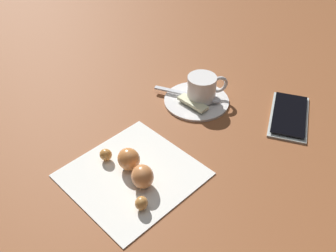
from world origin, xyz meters
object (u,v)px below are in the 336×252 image
(saucer, at_px, (197,100))
(teaspoon, at_px, (198,96))
(napkin, at_px, (133,174))
(cell_phone, at_px, (289,115))
(sugar_packet, at_px, (193,103))
(espresso_cup, at_px, (203,87))
(croissant, at_px, (134,169))

(saucer, height_order, teaspoon, teaspoon)
(napkin, height_order, cell_phone, cell_phone)
(sugar_packet, distance_m, cell_phone, 0.18)
(cell_phone, bearing_deg, sugar_packet, 123.42)
(espresso_cup, height_order, cell_phone, espresso_cup)
(napkin, distance_m, cell_phone, 0.32)
(saucer, xyz_separation_m, teaspoon, (0.00, -0.00, 0.01))
(sugar_packet, xyz_separation_m, napkin, (-0.20, -0.04, -0.01))
(espresso_cup, bearing_deg, sugar_packet, -178.38)
(espresso_cup, distance_m, napkin, 0.24)
(sugar_packet, bearing_deg, croissant, -73.65)
(sugar_packet, relative_size, croissant, 0.46)
(espresso_cup, height_order, teaspoon, espresso_cup)
(teaspoon, bearing_deg, espresso_cup, -43.64)
(napkin, bearing_deg, saucer, 12.15)
(sugar_packet, distance_m, napkin, 0.20)
(sugar_packet, xyz_separation_m, cell_phone, (0.10, -0.15, -0.01))
(saucer, relative_size, croissant, 0.92)
(saucer, bearing_deg, espresso_cup, -39.31)
(cell_phone, bearing_deg, teaspoon, 115.75)
(croissant, xyz_separation_m, cell_phone, (0.30, -0.11, -0.02))
(teaspoon, xyz_separation_m, croissant, (-0.23, -0.05, 0.01))
(saucer, xyz_separation_m, espresso_cup, (0.01, -0.01, 0.03))
(espresso_cup, relative_size, cell_phone, 0.48)
(saucer, bearing_deg, sugar_packet, -160.59)
(sugar_packet, bearing_deg, cell_phone, 36.73)
(espresso_cup, distance_m, cell_phone, 0.17)
(napkin, bearing_deg, teaspoon, 11.63)
(saucer, height_order, espresso_cup, espresso_cup)
(espresso_cup, bearing_deg, teaspoon, 136.36)
(cell_phone, bearing_deg, saucer, 116.33)
(espresso_cup, relative_size, napkin, 0.39)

